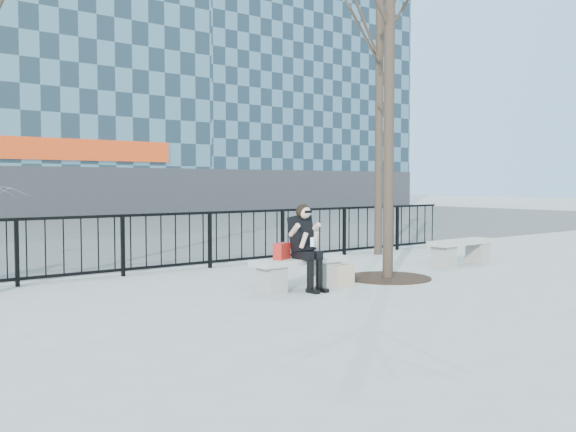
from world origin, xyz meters
TOP-DOWN VIEW (x-y plane):
  - ground at (0.00, 0.00)m, footprint 120.00×120.00m
  - street_surface at (0.00, 15.00)m, footprint 60.00×23.00m
  - railing at (0.00, 3.00)m, footprint 14.00×0.06m
  - building_right at (20.00, 27.00)m, footprint 16.20×10.20m
  - tree_right at (4.50, 2.60)m, footprint 2.80×2.80m
  - tree_grate at (1.90, -0.10)m, footprint 1.50×1.50m
  - bench_main at (0.00, 0.00)m, footprint 1.65×0.46m
  - bench_second at (4.51, 0.29)m, footprint 1.69×0.47m
  - seated_woman at (0.00, -0.16)m, footprint 0.50×0.64m
  - handbag at (-0.34, 0.02)m, footprint 0.34×0.26m
  - shopping_bag at (0.74, -0.22)m, footprint 0.37×0.14m

SIDE VIEW (x-z plane):
  - ground at x=0.00m, z-range 0.00..0.00m
  - street_surface at x=0.00m, z-range 0.00..0.01m
  - tree_grate at x=1.90m, z-range 0.00..0.02m
  - shopping_bag at x=0.74m, z-range 0.00..0.35m
  - bench_main at x=0.00m, z-range 0.06..0.55m
  - bench_second at x=4.51m, z-range 0.06..0.56m
  - railing at x=0.00m, z-range 0.00..1.11m
  - handbag at x=-0.34m, z-range 0.49..0.74m
  - seated_woman at x=0.00m, z-range 0.00..1.34m
  - tree_right at x=4.50m, z-range 1.74..8.74m
  - building_right at x=20.00m, z-range 0.00..20.60m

